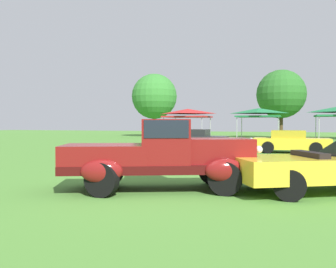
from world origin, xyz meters
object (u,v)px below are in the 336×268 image
(canopy_tent_center_field, at_px, (259,112))
(spectator_between_cars, at_px, (180,140))
(show_car_yellow, at_px, (290,142))
(feature_pickup_truck, at_px, (161,154))
(canopy_tent_left_field, at_px, (188,113))
(neighbor_convertible, at_px, (331,167))
(show_car_charcoal, at_px, (197,139))

(canopy_tent_center_field, bearing_deg, spectator_between_cars, -100.73)
(show_car_yellow, xyz_separation_m, spectator_between_cars, (-4.46, -5.98, 0.31))
(feature_pickup_truck, height_order, canopy_tent_left_field, canopy_tent_left_field)
(canopy_tent_left_field, xyz_separation_m, canopy_tent_center_field, (5.23, 0.49, -0.00))
(neighbor_convertible, xyz_separation_m, canopy_tent_center_field, (-2.96, 17.38, 1.84))
(show_car_charcoal, distance_m, canopy_tent_left_field, 4.78)
(feature_pickup_truck, distance_m, show_car_charcoal, 14.16)
(show_car_charcoal, height_order, canopy_tent_left_field, canopy_tent_left_field)
(show_car_yellow, xyz_separation_m, canopy_tent_center_field, (-2.15, 6.21, 1.82))
(neighbor_convertible, xyz_separation_m, spectator_between_cars, (-5.27, 5.19, 0.33))
(neighbor_convertible, distance_m, canopy_tent_left_field, 18.85)
(show_car_yellow, bearing_deg, canopy_tent_left_field, 142.29)
(show_car_yellow, distance_m, canopy_tent_center_field, 6.82)
(neighbor_convertible, height_order, show_car_yellow, neighbor_convertible)
(feature_pickup_truck, height_order, show_car_yellow, feature_pickup_truck)
(show_car_charcoal, relative_size, canopy_tent_center_field, 1.26)
(spectator_between_cars, xyz_separation_m, canopy_tent_center_field, (2.31, 12.18, 1.51))
(feature_pickup_truck, xyz_separation_m, spectator_between_cars, (-1.43, 6.28, 0.04))
(canopy_tent_left_field, bearing_deg, spectator_between_cars, -75.95)
(show_car_yellow, relative_size, canopy_tent_left_field, 1.23)
(canopy_tent_left_field, bearing_deg, show_car_charcoal, -66.97)
(canopy_tent_left_field, bearing_deg, feature_pickup_truck, -76.37)
(show_car_yellow, bearing_deg, feature_pickup_truck, -103.89)
(show_car_yellow, bearing_deg, canopy_tent_center_field, 109.14)
(canopy_tent_left_field, bearing_deg, canopy_tent_center_field, 5.40)
(neighbor_convertible, relative_size, spectator_between_cars, 2.79)
(show_car_charcoal, bearing_deg, canopy_tent_center_field, 52.42)
(show_car_charcoal, xyz_separation_m, canopy_tent_center_field, (3.51, 4.56, 1.82))
(show_car_yellow, xyz_separation_m, canopy_tent_left_field, (-7.39, 5.71, 1.83))
(show_car_charcoal, distance_m, spectator_between_cars, 7.73)
(show_car_yellow, bearing_deg, neighbor_convertible, -85.89)
(show_car_yellow, height_order, canopy_tent_left_field, canopy_tent_left_field)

